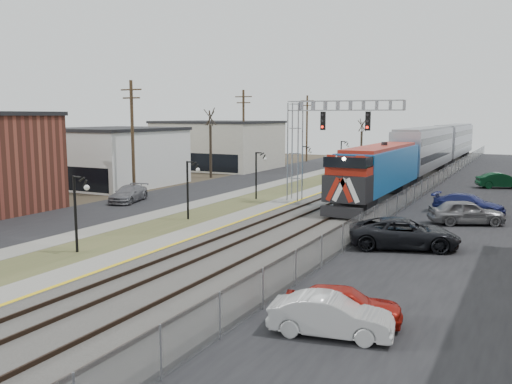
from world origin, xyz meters
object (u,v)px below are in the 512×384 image
Objects in this scene: car_lot_a at (343,306)px; car_lot_b at (331,317)px; signal_gantry at (315,134)px; train at (431,150)px.

car_lot_b is at bearing 160.78° from car_lot_a.
car_lot_a is at bearing -66.52° from signal_gantry.
car_lot_b is (5.67, -50.88, -2.23)m from train.
train is 51.24m from car_lot_b.
car_lot_a is 1.08m from car_lot_b.
car_lot_a is 1.00× the size of car_lot_b.
train reaches higher than car_lot_a.
signal_gantry is 26.51m from car_lot_b.
car_lot_a is at bearing -83.46° from train.
train is 27.28m from signal_gantry.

